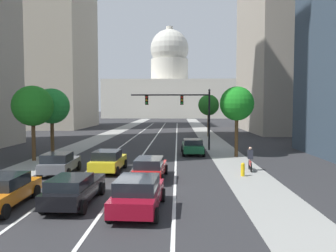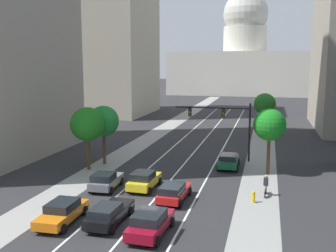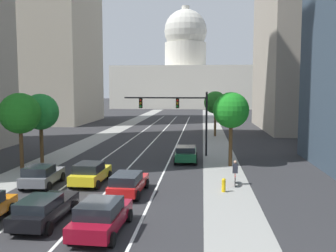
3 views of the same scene
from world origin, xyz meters
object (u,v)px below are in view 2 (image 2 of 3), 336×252
(traffic_signal_mast, at_px, (225,119))
(street_tree_mid_right, at_px, (265,104))
(capitol_building, at_px, (244,62))
(car_green, at_px, (229,160))
(car_red, at_px, (174,192))
(street_tree_mid_left, at_px, (104,121))
(car_gray, at_px, (106,180))
(car_black, at_px, (109,213))
(fire_hydrant, at_px, (254,197))
(street_tree_near_left, at_px, (87,124))
(cyclist, at_px, (266,186))
(car_crimson, at_px, (150,223))
(car_yellow, at_px, (144,180))
(street_tree_far_right, at_px, (270,125))
(car_orange, at_px, (62,212))

(traffic_signal_mast, xyz_separation_m, street_tree_mid_right, (4.05, 15.95, 0.17))
(capitol_building, relative_size, traffic_signal_mast, 5.95)
(car_green, bearing_deg, capitol_building, 1.46)
(car_red, xyz_separation_m, street_tree_mid_left, (-9.77, 9.50, 3.82))
(car_gray, distance_m, street_tree_mid_left, 9.56)
(capitol_building, relative_size, street_tree_mid_left, 7.92)
(capitol_building, relative_size, car_green, 11.18)
(capitol_building, relative_size, car_black, 10.20)
(capitol_building, height_order, car_gray, capitol_building)
(car_red, xyz_separation_m, fire_hydrant, (6.03, 1.18, -0.30))
(fire_hydrant, relative_size, street_tree_mid_left, 0.15)
(fire_hydrant, xyz_separation_m, street_tree_near_left, (-16.45, 5.82, 4.15))
(car_red, height_order, cyclist, cyclist)
(car_black, distance_m, car_crimson, 3.30)
(car_yellow, distance_m, traffic_signal_mast, 13.72)
(fire_hydrant, distance_m, street_tree_near_left, 17.94)
(car_crimson, relative_size, street_tree_far_right, 0.72)
(car_black, relative_size, traffic_signal_mast, 0.58)
(car_orange, xyz_separation_m, car_gray, (0.01, 7.38, 0.02))
(car_gray, relative_size, street_tree_mid_right, 0.65)
(car_red, bearing_deg, capitol_building, 3.13)
(car_crimson, distance_m, street_tree_mid_left, 19.03)
(street_tree_mid_left, bearing_deg, car_red, -44.19)
(car_green, xyz_separation_m, car_gray, (-9.43, -9.61, -0.01))
(car_green, xyz_separation_m, car_orange, (-9.44, -16.99, -0.03))
(capitol_building, bearing_deg, car_black, -90.77)
(car_green, distance_m, car_yellow, 10.76)
(car_yellow, height_order, car_crimson, car_yellow)
(street_tree_mid_right, bearing_deg, fire_hydrant, -90.75)
(car_green, xyz_separation_m, street_tree_far_right, (3.90, -1.43, 4.02))
(fire_hydrant, xyz_separation_m, street_tree_far_right, (1.03, 8.46, 4.34))
(car_red, xyz_separation_m, cyclist, (6.91, 3.05, 0.09))
(car_orange, relative_size, car_crimson, 1.05)
(car_gray, relative_size, car_crimson, 0.89)
(traffic_signal_mast, bearing_deg, capitol_building, 92.29)
(traffic_signal_mast, bearing_deg, car_gray, -123.84)
(capitol_building, height_order, car_yellow, capitol_building)
(capitol_building, xyz_separation_m, street_tree_far_right, (8.62, -102.92, -6.27))
(car_yellow, xyz_separation_m, car_red, (3.14, -2.34, -0.04))
(car_crimson, bearing_deg, car_orange, 88.52)
(street_tree_near_left, xyz_separation_m, street_tree_mid_right, (16.83, 23.29, 0.10))
(street_tree_mid_left, distance_m, street_tree_far_right, 16.83)
(car_red, xyz_separation_m, street_tree_near_left, (-10.42, 7.00, 3.85))
(car_green, height_order, car_black, car_green)
(car_green, xyz_separation_m, car_red, (-3.15, -11.07, -0.02))
(car_gray, bearing_deg, cyclist, -85.40)
(car_green, relative_size, cyclist, 2.57)
(street_tree_mid_left, bearing_deg, cyclist, -21.12)
(car_gray, bearing_deg, car_orange, 177.65)
(car_orange, xyz_separation_m, car_crimson, (6.29, -0.46, 0.05))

